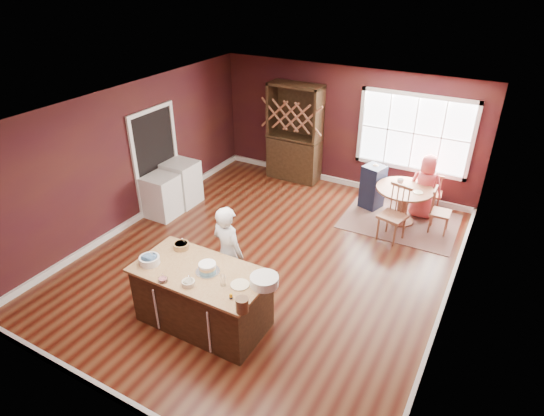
# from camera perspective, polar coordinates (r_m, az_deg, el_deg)

# --- Properties ---
(room_shell) EXTENTS (7.00, 7.00, 7.00)m
(room_shell) POSITION_cam_1_polar(r_m,az_deg,el_deg) (7.42, -0.50, 2.28)
(room_shell) COLOR brown
(room_shell) RESTS_ON ground
(window) EXTENTS (2.36, 0.10, 1.66)m
(window) POSITION_cam_1_polar(r_m,az_deg,el_deg) (9.93, 17.40, 8.94)
(window) COLOR white
(window) RESTS_ON room_shell
(doorway) EXTENTS (0.08, 1.26, 2.13)m
(doorway) POSITION_cam_1_polar(r_m,az_deg,el_deg) (9.64, -14.30, 5.74)
(doorway) COLOR white
(doorway) RESTS_ON room_shell
(kitchen_island) EXTENTS (1.89, 0.99, 0.92)m
(kitchen_island) POSITION_cam_1_polar(r_m,az_deg,el_deg) (6.64, -8.69, -11.13)
(kitchen_island) COLOR black
(kitchen_island) RESTS_ON ground
(dining_table) EXTENTS (1.10, 1.10, 0.75)m
(dining_table) POSITION_cam_1_polar(r_m,az_deg,el_deg) (9.29, 16.17, 1.22)
(dining_table) COLOR brown
(dining_table) RESTS_ON ground
(baker) EXTENTS (0.64, 0.49, 1.57)m
(baker) POSITION_cam_1_polar(r_m,az_deg,el_deg) (6.89, -5.53, -5.65)
(baker) COLOR silver
(baker) RESTS_ON ground
(layer_cake) EXTENTS (0.33, 0.33, 0.14)m
(layer_cake) POSITION_cam_1_polar(r_m,az_deg,el_deg) (6.28, -8.10, -7.43)
(layer_cake) COLOR white
(layer_cake) RESTS_ON kitchen_island
(bowl_blue) EXTENTS (0.28, 0.28, 0.11)m
(bowl_blue) POSITION_cam_1_polar(r_m,az_deg,el_deg) (6.61, -15.11, -6.34)
(bowl_blue) COLOR white
(bowl_blue) RESTS_ON kitchen_island
(bowl_yellow) EXTENTS (0.23, 0.23, 0.09)m
(bowl_yellow) POSITION_cam_1_polar(r_m,az_deg,el_deg) (6.83, -11.32, -4.66)
(bowl_yellow) COLOR #8B6544
(bowl_yellow) RESTS_ON kitchen_island
(bowl_pink) EXTENTS (0.13, 0.13, 0.05)m
(bowl_pink) POSITION_cam_1_polar(r_m,az_deg,el_deg) (6.25, -13.54, -8.75)
(bowl_pink) COLOR white
(bowl_pink) RESTS_ON kitchen_island
(bowl_olive) EXTENTS (0.17, 0.17, 0.06)m
(bowl_olive) POSITION_cam_1_polar(r_m,az_deg,el_deg) (6.11, -10.44, -9.25)
(bowl_olive) COLOR beige
(bowl_olive) RESTS_ON kitchen_island
(drinking_glass) EXTENTS (0.08, 0.08, 0.15)m
(drinking_glass) POSITION_cam_1_polar(r_m,az_deg,el_deg) (6.02, -6.17, -9.02)
(drinking_glass) COLOR silver
(drinking_glass) RESTS_ON kitchen_island
(dinner_plate) EXTENTS (0.25, 0.25, 0.02)m
(dinner_plate) POSITION_cam_1_polar(r_m,az_deg,el_deg) (6.04, -4.04, -9.58)
(dinner_plate) COLOR beige
(dinner_plate) RESTS_ON kitchen_island
(white_tub) EXTENTS (0.38, 0.38, 0.13)m
(white_tub) POSITION_cam_1_polar(r_m,az_deg,el_deg) (6.00, -0.97, -9.11)
(white_tub) COLOR white
(white_tub) RESTS_ON kitchen_island
(stoneware_crock) EXTENTS (0.16, 0.16, 0.19)m
(stoneware_crock) POSITION_cam_1_polar(r_m,az_deg,el_deg) (5.59, -3.77, -12.06)
(stoneware_crock) COLOR #4A291C
(stoneware_crock) RESTS_ON kitchen_island
(toy_figurine) EXTENTS (0.05, 0.05, 0.08)m
(toy_figurine) POSITION_cam_1_polar(r_m,az_deg,el_deg) (5.82, -5.18, -10.96)
(toy_figurine) COLOR orange
(toy_figurine) RESTS_ON kitchen_island
(rug) EXTENTS (2.23, 1.74, 0.01)m
(rug) POSITION_cam_1_polar(r_m,az_deg,el_deg) (9.54, 15.74, -1.58)
(rug) COLOR brown
(rug) RESTS_ON ground
(chair_east) EXTENTS (0.37, 0.39, 0.91)m
(chair_east) POSITION_cam_1_polar(r_m,az_deg,el_deg) (9.21, 20.43, -0.34)
(chair_east) COLOR brown
(chair_east) RESTS_ON ground
(chair_south) EXTENTS (0.54, 0.53, 1.08)m
(chair_south) POSITION_cam_1_polar(r_m,az_deg,el_deg) (8.64, 14.93, -0.73)
(chair_south) COLOR olive
(chair_south) RESTS_ON ground
(chair_north) EXTENTS (0.42, 0.41, 0.92)m
(chair_north) POSITION_cam_1_polar(r_m,az_deg,el_deg) (9.90, 19.47, 1.94)
(chair_north) COLOR brown
(chair_north) RESTS_ON ground
(seated_woman) EXTENTS (0.69, 0.48, 1.34)m
(seated_woman) POSITION_cam_1_polar(r_m,az_deg,el_deg) (9.57, 18.68, 2.56)
(seated_woman) COLOR #C7484E
(seated_woman) RESTS_ON ground
(high_chair) EXTENTS (0.49, 0.49, 0.98)m
(high_chair) POSITION_cam_1_polar(r_m,az_deg,el_deg) (9.73, 12.51, 2.71)
(high_chair) COLOR black
(high_chair) RESTS_ON ground
(toddler) EXTENTS (0.18, 0.14, 0.26)m
(toddler) POSITION_cam_1_polar(r_m,az_deg,el_deg) (9.64, 12.64, 4.55)
(toddler) COLOR #8CA5BF
(toddler) RESTS_ON high_chair
(table_plate) EXTENTS (0.19, 0.19, 0.01)m
(table_plate) POSITION_cam_1_polar(r_m,az_deg,el_deg) (9.09, 17.87, 1.88)
(table_plate) COLOR beige
(table_plate) RESTS_ON dining_table
(table_cup) EXTENTS (0.16, 0.16, 0.10)m
(table_cup) POSITION_cam_1_polar(r_m,az_deg,el_deg) (9.35, 15.80, 3.27)
(table_cup) COLOR white
(table_cup) RESTS_ON dining_table
(hutch) EXTENTS (1.23, 0.51, 2.26)m
(hutch) POSITION_cam_1_polar(r_m,az_deg,el_deg) (10.62, 2.85, 9.38)
(hutch) COLOR black
(hutch) RESTS_ON ground
(washer) EXTENTS (0.60, 0.58, 0.88)m
(washer) POSITION_cam_1_polar(r_m,az_deg,el_deg) (9.47, -13.67, 1.43)
(washer) COLOR white
(washer) RESTS_ON ground
(dryer) EXTENTS (0.64, 0.62, 0.94)m
(dryer) POSITION_cam_1_polar(r_m,az_deg,el_deg) (9.87, -11.26, 3.10)
(dryer) COLOR white
(dryer) RESTS_ON ground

